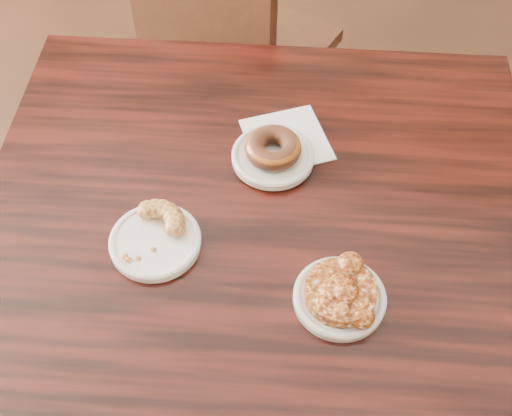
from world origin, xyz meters
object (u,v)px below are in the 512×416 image
(glazed_donut, at_px, (273,148))
(cruller_fragment, at_px, (154,234))
(chair_far, at_px, (244,49))
(apple_fritter, at_px, (341,290))
(cafe_table, at_px, (258,335))

(glazed_donut, xyz_separation_m, cruller_fragment, (-0.14, -0.23, -0.01))
(chair_far, xyz_separation_m, apple_fritter, (0.42, -0.87, 0.33))
(chair_far, distance_m, apple_fritter, 1.02)
(cafe_table, distance_m, cruller_fragment, 0.44)
(apple_fritter, bearing_deg, chair_far, 115.69)
(glazed_donut, height_order, apple_fritter, glazed_donut)
(glazed_donut, relative_size, cruller_fragment, 0.89)
(cafe_table, bearing_deg, cruller_fragment, -169.61)
(chair_far, relative_size, apple_fritter, 6.06)
(glazed_donut, bearing_deg, cruller_fragment, -121.00)
(chair_far, height_order, glazed_donut, chair_far)
(cruller_fragment, bearing_deg, chair_far, 97.50)
(apple_fritter, xyz_separation_m, cruller_fragment, (-0.31, 0.02, -0.00))
(chair_far, xyz_separation_m, glazed_donut, (0.25, -0.63, 0.33))
(chair_far, bearing_deg, cruller_fragment, 113.92)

